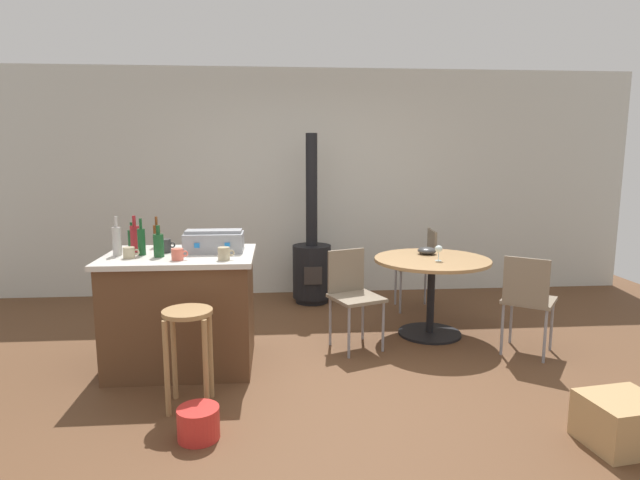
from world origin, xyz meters
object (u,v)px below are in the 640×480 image
(kitchen_island, at_px, (182,310))
(bottle_0, at_px, (132,239))
(dining_table, at_px, (432,276))
(bottle_1, at_px, (159,245))
(bottle_4, at_px, (135,238))
(plastic_bucket, at_px, (198,423))
(folding_chair_near, at_px, (420,262))
(bottle_3, at_px, (141,241))
(bottle_5, at_px, (117,240))
(folding_chair_left, at_px, (528,297))
(wood_stove, at_px, (312,262))
(folding_chair_far, at_px, (353,291))
(wine_glass, at_px, (439,249))
(toolbox, at_px, (214,241))
(cup_3, at_px, (166,246))
(cup_2, at_px, (129,253))
(cup_1, at_px, (224,254))
(cup_0, at_px, (178,254))
(serving_bowl, at_px, (427,251))
(cardboard_box, at_px, (622,422))
(wooden_stool, at_px, (188,337))
(bottle_2, at_px, (157,235))

(kitchen_island, bearing_deg, bottle_0, 153.35)
(dining_table, relative_size, bottle_1, 4.38)
(bottle_1, relative_size, bottle_4, 0.83)
(plastic_bucket, bearing_deg, folding_chair_near, 51.18)
(bottle_0, xyz_separation_m, bottle_3, (0.13, -0.23, 0.02))
(bottle_4, bearing_deg, bottle_5, -126.70)
(folding_chair_left, height_order, bottle_4, bottle_4)
(folding_chair_near, bearing_deg, bottle_5, -153.33)
(dining_table, relative_size, wood_stove, 0.56)
(bottle_3, bearing_deg, kitchen_island, 4.83)
(folding_chair_far, xyz_separation_m, wood_stove, (-0.27, 1.44, -0.03))
(dining_table, distance_m, bottle_0, 2.68)
(dining_table, distance_m, folding_chair_near, 0.85)
(wine_glass, bearing_deg, bottle_5, -170.55)
(toolbox, bearing_deg, folding_chair_left, -2.23)
(folding_chair_near, relative_size, cup_3, 7.15)
(wood_stove, relative_size, cup_2, 15.80)
(folding_chair_near, height_order, cup_1, cup_1)
(bottle_1, bearing_deg, cup_2, -170.98)
(dining_table, relative_size, cup_0, 8.68)
(bottle_5, bearing_deg, serving_bowl, 16.11)
(bottle_0, height_order, cup_1, bottle_0)
(dining_table, bearing_deg, bottle_3, -167.14)
(cup_1, bearing_deg, cardboard_box, -25.78)
(serving_bowl, bearing_deg, cup_0, -155.37)
(wooden_stool, height_order, bottle_5, bottle_5)
(toolbox, bearing_deg, cup_1, -72.05)
(cup_2, bearing_deg, wooden_stool, -48.94)
(cup_1, bearing_deg, bottle_5, 163.35)
(serving_bowl, bearing_deg, toolbox, -160.71)
(toolbox, relative_size, wine_glass, 3.26)
(bottle_0, xyz_separation_m, bottle_5, (-0.06, -0.23, 0.03))
(toolbox, bearing_deg, folding_chair_near, 32.44)
(bottle_4, bearing_deg, bottle_1, -44.00)
(dining_table, xyz_separation_m, folding_chair_near, (0.13, 0.84, -0.04))
(folding_chair_left, distance_m, serving_bowl, 1.05)
(bottle_5, distance_m, plastic_bucket, 1.66)
(bottle_4, bearing_deg, cup_0, -42.20)
(kitchen_island, relative_size, toolbox, 2.49)
(kitchen_island, distance_m, bottle_0, 0.72)
(folding_chair_near, relative_size, wine_glass, 6.15)
(bottle_1, xyz_separation_m, wine_glass, (2.37, 0.54, -0.17))
(bottle_1, distance_m, bottle_5, 0.35)
(cup_0, relative_size, plastic_bucket, 0.49)
(folding_chair_near, relative_size, bottle_4, 2.99)
(cup_1, xyz_separation_m, plastic_bucket, (-0.09, -0.89, -0.87))
(dining_table, height_order, cup_1, cup_1)
(folding_chair_near, relative_size, wood_stove, 0.46)
(wooden_stool, relative_size, bottle_2, 2.61)
(folding_chair_near, distance_m, bottle_4, 3.03)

